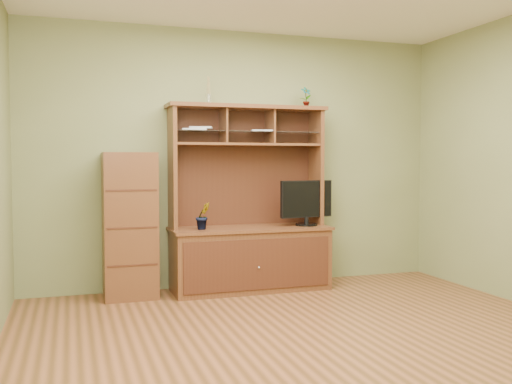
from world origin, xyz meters
name	(u,v)px	position (x,y,z in m)	size (l,w,h in m)	color
room	(316,158)	(0.00, 0.00, 1.35)	(4.54, 4.04, 2.74)	#523217
media_hutch	(249,239)	(0.03, 1.73, 0.52)	(1.66, 0.61, 1.90)	#472314
monitor	(307,202)	(0.63, 1.65, 0.90)	(0.60, 0.23, 0.47)	black
orchid_plant	(203,216)	(-0.48, 1.65, 0.78)	(0.15, 0.12, 0.27)	#30571E
top_plant	(306,97)	(0.69, 1.80, 2.01)	(0.12, 0.08, 0.22)	#2D5F21
reed_diffuser	(209,93)	(-0.38, 1.80, 2.01)	(0.06, 0.06, 0.28)	silver
magazines	(219,129)	(-0.27, 1.80, 1.65)	(0.99, 0.23, 0.04)	silver
side_cabinet	(130,225)	(-1.18, 1.75, 0.70)	(0.50, 0.46, 1.41)	#472314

